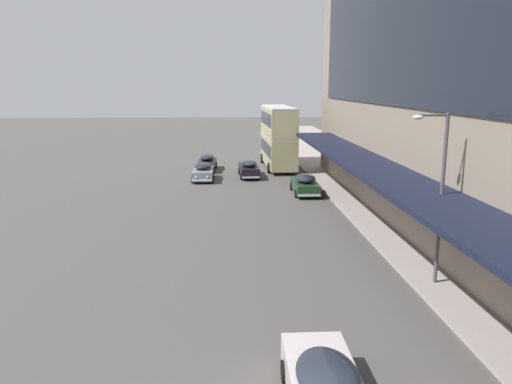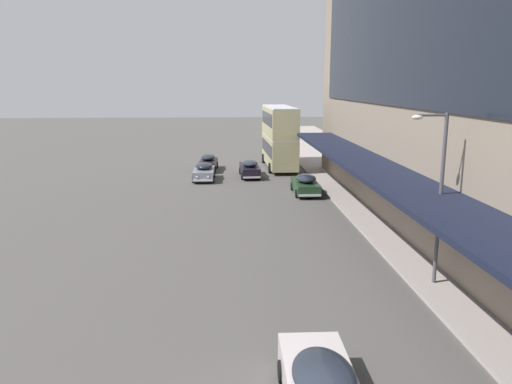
% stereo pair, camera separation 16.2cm
% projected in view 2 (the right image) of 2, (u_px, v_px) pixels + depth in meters
% --- Properties ---
extents(transit_bus_kerbside_front, '(2.96, 9.98, 6.21)m').
position_uv_depth(transit_bus_kerbside_front, '(279.00, 135.00, 50.44)').
color(transit_bus_kerbside_front, tan).
rests_on(transit_bus_kerbside_front, ground).
extents(sedan_second_near, '(1.88, 4.89, 1.58)m').
position_uv_depth(sedan_second_near, '(250.00, 168.00, 45.97)').
color(sedan_second_near, black).
rests_on(sedan_second_near, ground).
extents(sedan_oncoming_rear, '(1.92, 4.69, 1.58)m').
position_uv_depth(sedan_oncoming_rear, '(305.00, 184.00, 38.80)').
color(sedan_oncoming_rear, '#1F3B22').
rests_on(sedan_oncoming_rear, ground).
extents(sedan_lead_mid, '(1.94, 4.27, 1.53)m').
position_uv_depth(sedan_lead_mid, '(204.00, 172.00, 44.45)').
color(sedan_lead_mid, gray).
rests_on(sedan_lead_mid, ground).
extents(sedan_lead_near, '(1.94, 4.71, 1.57)m').
position_uv_depth(sedan_lead_near, '(208.00, 162.00, 49.50)').
color(sedan_lead_near, black).
rests_on(sedan_lead_near, ground).
extents(street_lamp, '(1.50, 0.28, 7.16)m').
position_uv_depth(street_lamp, '(437.00, 187.00, 20.33)').
color(street_lamp, '#4C4C51').
rests_on(street_lamp, sidewalk_kerb).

